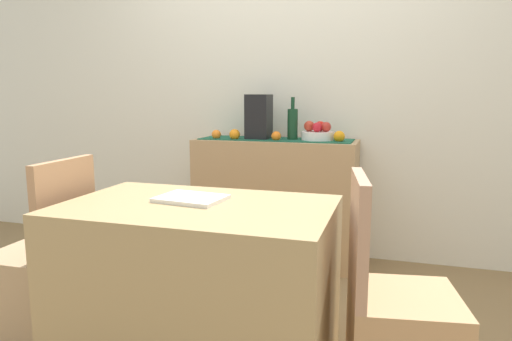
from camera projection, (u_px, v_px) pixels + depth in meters
name	position (u px, v px, depth m)	size (l,w,h in m)	color
ground_plane	(241.00, 319.00, 2.48)	(6.40, 6.40, 0.02)	olive
room_wall_rear	(291.00, 74.00, 3.38)	(6.40, 0.06, 2.70)	silver
sideboard_console	(275.00, 201.00, 3.29)	(1.14, 0.42, 0.88)	tan
table_runner	(276.00, 139.00, 3.22)	(1.07, 0.32, 0.01)	#1A563E
fruit_bowl	(318.00, 136.00, 3.13)	(0.22, 0.22, 0.06)	white
apple_center	(326.00, 127.00, 3.09)	(0.07, 0.07, 0.07)	#AC2C23
apple_left	(320.00, 126.00, 3.16)	(0.07, 0.07, 0.07)	red
apple_right	(317.00, 127.00, 3.08)	(0.07, 0.07, 0.07)	red
apple_rear	(309.00, 126.00, 3.14)	(0.07, 0.07, 0.07)	#AF3422
wine_bottle	(293.00, 124.00, 3.17)	(0.07, 0.07, 0.30)	#143921
coffee_maker	(259.00, 117.00, 3.23)	(0.16, 0.18, 0.32)	black
orange_loose_near_bowl	(339.00, 136.00, 3.04)	(0.08, 0.08, 0.08)	orange
orange_loose_far	(235.00, 134.00, 3.21)	(0.08, 0.08, 0.08)	orange
orange_loose_end	(216.00, 134.00, 3.26)	(0.07, 0.07, 0.07)	orange
orange_loose_mid	(276.00, 136.00, 3.13)	(0.07, 0.07, 0.07)	orange
dining_table	(199.00, 288.00, 1.97)	(1.13, 0.71, 0.74)	tan
open_book	(191.00, 199.00, 1.97)	(0.28, 0.21, 0.02)	white
chair_near_window	(43.00, 287.00, 2.22)	(0.41, 0.41, 0.90)	tan
chair_by_corner	(398.00, 340.00, 1.74)	(0.46, 0.46, 0.90)	tan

